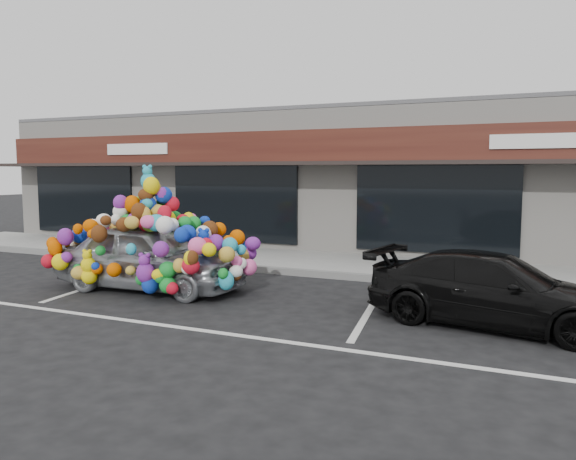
% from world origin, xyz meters
% --- Properties ---
extents(ground, '(90.00, 90.00, 0.00)m').
position_xyz_m(ground, '(0.00, 0.00, 0.00)').
color(ground, black).
rests_on(ground, ground).
extents(shop_building, '(24.00, 7.20, 4.31)m').
position_xyz_m(shop_building, '(0.00, 8.44, 2.16)').
color(shop_building, beige).
rests_on(shop_building, ground).
extents(sidewalk, '(26.00, 3.00, 0.15)m').
position_xyz_m(sidewalk, '(0.00, 4.00, 0.07)').
color(sidewalk, gray).
rests_on(sidewalk, ground).
extents(kerb, '(26.00, 0.18, 0.16)m').
position_xyz_m(kerb, '(0.00, 2.50, 0.07)').
color(kerb, slate).
rests_on(kerb, ground).
extents(parking_stripe_left, '(0.73, 4.37, 0.01)m').
position_xyz_m(parking_stripe_left, '(-3.20, 0.20, 0.00)').
color(parking_stripe_left, silver).
rests_on(parking_stripe_left, ground).
extents(parking_stripe_mid, '(0.73, 4.37, 0.01)m').
position_xyz_m(parking_stripe_mid, '(2.80, 0.20, 0.00)').
color(parking_stripe_mid, silver).
rests_on(parking_stripe_mid, ground).
extents(lane_line, '(14.00, 0.12, 0.01)m').
position_xyz_m(lane_line, '(2.00, -2.30, 0.00)').
color(lane_line, silver).
rests_on(lane_line, ground).
extents(toy_car, '(2.93, 4.35, 2.51)m').
position_xyz_m(toy_car, '(-1.76, -0.19, 0.85)').
color(toy_car, '#A8ADB3').
rests_on(toy_car, ground).
extents(black_sedan, '(2.24, 4.18, 1.15)m').
position_xyz_m(black_sedan, '(4.89, -0.18, 0.58)').
color(black_sedan, black).
rests_on(black_sedan, ground).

